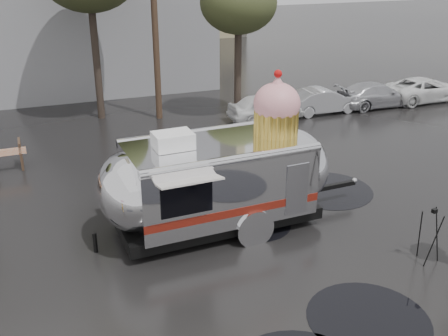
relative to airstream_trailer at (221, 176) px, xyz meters
name	(u,v)px	position (x,y,z in m)	size (l,w,h in m)	color
ground	(210,307)	(-1.51, -3.35, -1.54)	(120.00, 120.00, 0.00)	black
puddles	(273,288)	(0.09, -3.20, -1.54)	(12.93, 9.91, 0.01)	black
utility_pole	(154,15)	(0.99, 10.65, 3.08)	(1.60, 0.28, 9.00)	#473323
tree_right	(238,4)	(4.49, 9.65, 3.51)	(3.36, 3.36, 6.42)	#382D26
parked_cars	(355,95)	(10.27, 8.65, -0.82)	(13.20, 1.90, 1.50)	silver
airstream_trailer	(221,176)	(0.00, 0.00, 0.00)	(8.16, 3.28, 4.39)	silver
tripod	(431,231)	(4.18, -3.54, -0.68)	(0.57, 0.60, 1.46)	black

